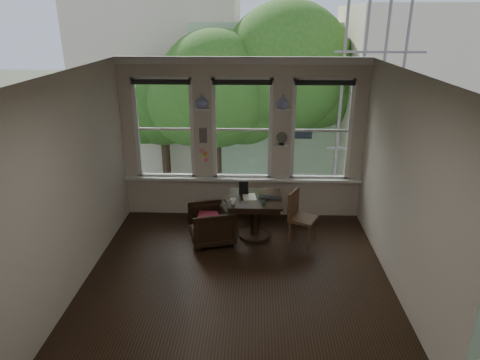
{
  "coord_description": "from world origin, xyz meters",
  "views": [
    {
      "loc": [
        0.24,
        -5.48,
        3.64
      ],
      "look_at": [
        0.01,
        0.9,
        1.21
      ],
      "focal_mm": 32.0,
      "sensor_mm": 36.0,
      "label": 1
    }
  ],
  "objects_px": {
    "side_chair_right": "(303,218)",
    "mug": "(233,202)",
    "armchair_left": "(211,224)",
    "table": "(255,217)",
    "laptop": "(269,199)"
  },
  "relations": [
    {
      "from": "armchair_left",
      "to": "side_chair_right",
      "type": "bearing_deg",
      "value": 74.62
    },
    {
      "from": "mug",
      "to": "side_chair_right",
      "type": "bearing_deg",
      "value": 4.97
    },
    {
      "from": "side_chair_right",
      "to": "mug",
      "type": "height_order",
      "value": "side_chair_right"
    },
    {
      "from": "laptop",
      "to": "armchair_left",
      "type": "bearing_deg",
      "value": -162.28
    },
    {
      "from": "mug",
      "to": "table",
      "type": "bearing_deg",
      "value": 36.84
    },
    {
      "from": "side_chair_right",
      "to": "mug",
      "type": "distance_m",
      "value": 1.24
    },
    {
      "from": "side_chair_right",
      "to": "mug",
      "type": "bearing_deg",
      "value": 121.68
    },
    {
      "from": "side_chair_right",
      "to": "laptop",
      "type": "relative_size",
      "value": 2.52
    },
    {
      "from": "side_chair_right",
      "to": "table",
      "type": "bearing_deg",
      "value": 104.67
    },
    {
      "from": "table",
      "to": "laptop",
      "type": "distance_m",
      "value": 0.46
    },
    {
      "from": "armchair_left",
      "to": "laptop",
      "type": "distance_m",
      "value": 1.08
    },
    {
      "from": "laptop",
      "to": "side_chair_right",
      "type": "bearing_deg",
      "value": 0.79
    },
    {
      "from": "armchair_left",
      "to": "side_chair_right",
      "type": "height_order",
      "value": "side_chair_right"
    },
    {
      "from": "armchair_left",
      "to": "laptop",
      "type": "relative_size",
      "value": 1.99
    },
    {
      "from": "laptop",
      "to": "mug",
      "type": "height_order",
      "value": "mug"
    }
  ]
}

